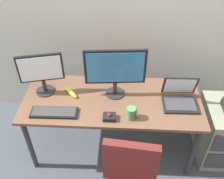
% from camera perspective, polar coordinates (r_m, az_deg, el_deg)
% --- Properties ---
extents(ground_plane, '(8.00, 8.00, 0.00)m').
position_cam_1_polar(ground_plane, '(2.89, -0.00, -12.68)').
color(ground_plane, '#444A53').
extents(desk, '(1.66, 0.69, 0.71)m').
position_cam_1_polar(desk, '(2.41, -0.00, -3.51)').
color(desk, brown).
rests_on(desk, ground).
extents(file_cabinet, '(0.42, 0.53, 0.64)m').
position_cam_1_polar(file_cabinet, '(2.83, 23.52, -8.75)').
color(file_cabinet, gray).
rests_on(file_cabinet, ground).
extents(monitor_main, '(0.55, 0.18, 0.48)m').
position_cam_1_polar(monitor_main, '(2.24, 0.73, 4.51)').
color(monitor_main, '#262628').
rests_on(monitor_main, desk).
extents(monitor_side, '(0.40, 0.18, 0.41)m').
position_cam_1_polar(monitor_side, '(2.38, -15.67, 3.95)').
color(monitor_side, '#262628').
rests_on(monitor_side, desk).
extents(keyboard, '(0.41, 0.14, 0.03)m').
position_cam_1_polar(keyboard, '(2.28, -12.92, -5.05)').
color(keyboard, black).
rests_on(keyboard, desk).
extents(laptop, '(0.32, 0.29, 0.23)m').
position_cam_1_polar(laptop, '(2.38, 15.07, -1.81)').
color(laptop, black).
rests_on(laptop, desk).
extents(trackball_mouse, '(0.11, 0.09, 0.07)m').
position_cam_1_polar(trackball_mouse, '(2.17, -0.59, -6.18)').
color(trackball_mouse, black).
rests_on(trackball_mouse, desk).
extents(coffee_mug, '(0.09, 0.08, 0.11)m').
position_cam_1_polar(coffee_mug, '(2.16, 4.41, -5.34)').
color(coffee_mug, '#4C884D').
rests_on(coffee_mug, desk).
extents(banana, '(0.16, 0.17, 0.04)m').
position_cam_1_polar(banana, '(2.43, -9.27, -0.65)').
color(banana, yellow).
rests_on(banana, desk).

